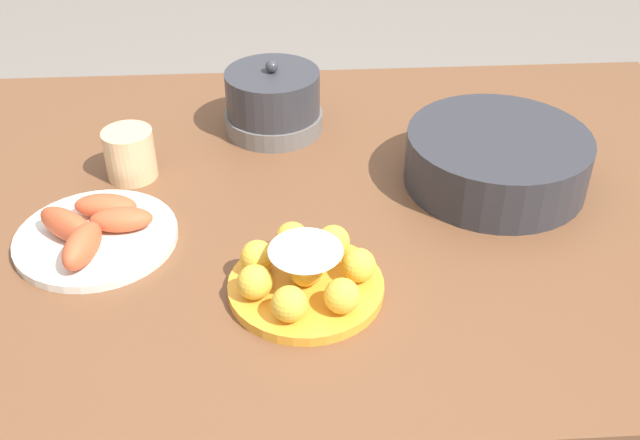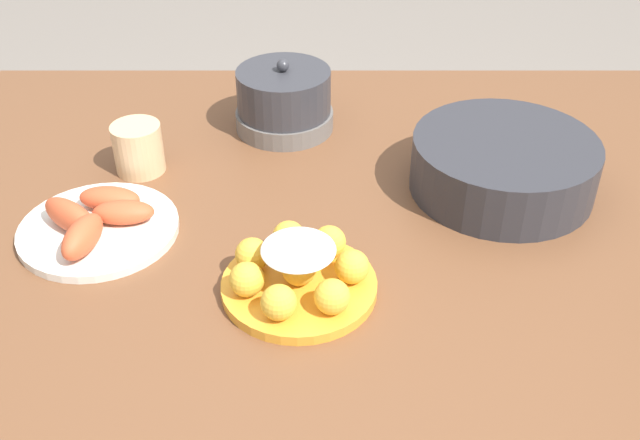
{
  "view_description": "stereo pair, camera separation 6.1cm",
  "coord_description": "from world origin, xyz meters",
  "px_view_note": "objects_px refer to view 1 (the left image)",
  "views": [
    {
      "loc": [
        -0.09,
        -1.05,
        1.43
      ],
      "look_at": [
        -0.03,
        -0.12,
        0.76
      ],
      "focal_mm": 42.0,
      "sensor_mm": 36.0,
      "label": 1
    },
    {
      "loc": [
        -0.03,
        -1.06,
        1.43
      ],
      "look_at": [
        -0.03,
        -0.12,
        0.76
      ],
      "focal_mm": 42.0,
      "sensor_mm": 36.0,
      "label": 2
    }
  ],
  "objects_px": {
    "cake_plate": "(305,274)",
    "seafood_platter": "(94,232)",
    "cup_far": "(130,154)",
    "warming_pot": "(273,102)",
    "dining_table": "(331,234)",
    "sauce_bowl": "(469,110)",
    "serving_bowl": "(497,158)"
  },
  "relations": [
    {
      "from": "seafood_platter",
      "to": "warming_pot",
      "type": "relative_size",
      "value": 1.33
    },
    {
      "from": "seafood_platter",
      "to": "cup_far",
      "type": "relative_size",
      "value": 2.83
    },
    {
      "from": "sauce_bowl",
      "to": "seafood_platter",
      "type": "bearing_deg",
      "value": -150.82
    },
    {
      "from": "dining_table",
      "to": "cake_plate",
      "type": "height_order",
      "value": "cake_plate"
    },
    {
      "from": "seafood_platter",
      "to": "cup_far",
      "type": "bearing_deg",
      "value": 80.85
    },
    {
      "from": "dining_table",
      "to": "serving_bowl",
      "type": "bearing_deg",
      "value": 5.96
    },
    {
      "from": "dining_table",
      "to": "seafood_platter",
      "type": "relative_size",
      "value": 5.93
    },
    {
      "from": "cup_far",
      "to": "seafood_platter",
      "type": "bearing_deg",
      "value": -99.15
    },
    {
      "from": "cup_far",
      "to": "warming_pot",
      "type": "bearing_deg",
      "value": 31.74
    },
    {
      "from": "cake_plate",
      "to": "sauce_bowl",
      "type": "height_order",
      "value": "cake_plate"
    },
    {
      "from": "dining_table",
      "to": "sauce_bowl",
      "type": "distance_m",
      "value": 0.42
    },
    {
      "from": "cake_plate",
      "to": "serving_bowl",
      "type": "xyz_separation_m",
      "value": [
        0.34,
        0.27,
        0.02
      ]
    },
    {
      "from": "sauce_bowl",
      "to": "serving_bowl",
      "type": "bearing_deg",
      "value": -92.87
    },
    {
      "from": "dining_table",
      "to": "cup_far",
      "type": "relative_size",
      "value": 16.78
    },
    {
      "from": "cake_plate",
      "to": "cup_far",
      "type": "bearing_deg",
      "value": 131.52
    },
    {
      "from": "cake_plate",
      "to": "warming_pot",
      "type": "distance_m",
      "value": 0.49
    },
    {
      "from": "serving_bowl",
      "to": "sauce_bowl",
      "type": "height_order",
      "value": "serving_bowl"
    },
    {
      "from": "dining_table",
      "to": "warming_pot",
      "type": "height_order",
      "value": "warming_pot"
    },
    {
      "from": "cake_plate",
      "to": "seafood_platter",
      "type": "distance_m",
      "value": 0.35
    },
    {
      "from": "cake_plate",
      "to": "warming_pot",
      "type": "relative_size",
      "value": 1.18
    },
    {
      "from": "seafood_platter",
      "to": "warming_pot",
      "type": "distance_m",
      "value": 0.45
    },
    {
      "from": "cake_plate",
      "to": "seafood_platter",
      "type": "relative_size",
      "value": 0.89
    },
    {
      "from": "cake_plate",
      "to": "serving_bowl",
      "type": "distance_m",
      "value": 0.43
    },
    {
      "from": "dining_table",
      "to": "serving_bowl",
      "type": "height_order",
      "value": "serving_bowl"
    },
    {
      "from": "serving_bowl",
      "to": "seafood_platter",
      "type": "xyz_separation_m",
      "value": [
        -0.67,
        -0.13,
        -0.03
      ]
    },
    {
      "from": "dining_table",
      "to": "seafood_platter",
      "type": "height_order",
      "value": "seafood_platter"
    },
    {
      "from": "cake_plate",
      "to": "seafood_platter",
      "type": "height_order",
      "value": "cake_plate"
    },
    {
      "from": "cake_plate",
      "to": "serving_bowl",
      "type": "relative_size",
      "value": 0.72
    },
    {
      "from": "warming_pot",
      "to": "dining_table",
      "type": "bearing_deg",
      "value": -69.06
    },
    {
      "from": "cake_plate",
      "to": "warming_pot",
      "type": "xyz_separation_m",
      "value": [
        -0.04,
        0.49,
        0.03
      ]
    },
    {
      "from": "seafood_platter",
      "to": "cup_far",
      "type": "xyz_separation_m",
      "value": [
        0.03,
        0.19,
        0.02
      ]
    },
    {
      "from": "cup_far",
      "to": "warming_pot",
      "type": "height_order",
      "value": "warming_pot"
    }
  ]
}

